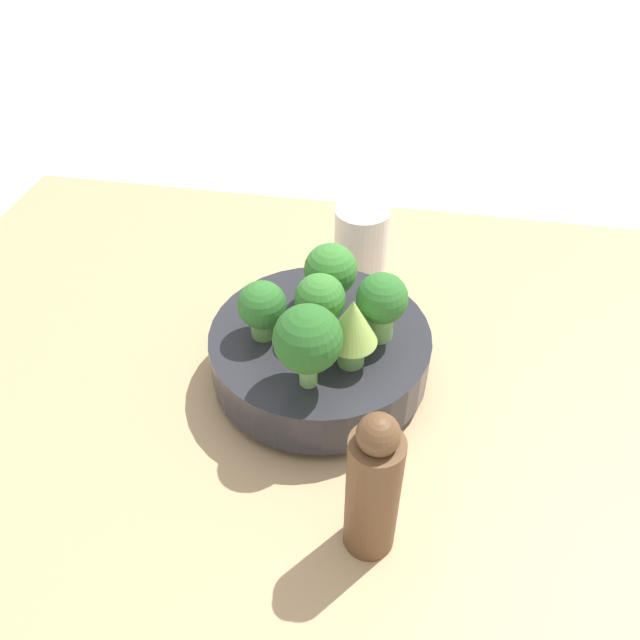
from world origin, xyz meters
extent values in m
plane|color=silver|center=(0.00, 0.00, 0.00)|extent=(6.00, 6.00, 0.00)
cube|color=tan|center=(0.00, 0.00, 0.02)|extent=(1.12, 0.78, 0.04)
cylinder|color=#28282D|center=(-0.01, 0.01, 0.05)|extent=(0.11, 0.11, 0.01)
cylinder|color=#28282D|center=(-0.01, 0.01, 0.09)|extent=(0.25, 0.25, 0.06)
cylinder|color=#7AB256|center=(-0.01, 0.01, 0.13)|extent=(0.02, 0.02, 0.03)
sphere|color=#387A2D|center=(-0.01, 0.01, 0.16)|extent=(0.06, 0.06, 0.06)
cylinder|color=#7AB256|center=(-0.08, 0.00, 0.13)|extent=(0.03, 0.03, 0.03)
sphere|color=#2D6B28|center=(-0.08, 0.00, 0.17)|extent=(0.06, 0.06, 0.06)
cylinder|color=#609347|center=(-0.05, 0.05, 0.13)|extent=(0.03, 0.03, 0.03)
cone|color=#93B751|center=(-0.05, 0.05, 0.17)|extent=(0.05, 0.05, 0.05)
cylinder|color=#7AB256|center=(-0.01, 0.08, 0.13)|extent=(0.02, 0.02, 0.04)
sphere|color=#286023|center=(-0.01, 0.08, 0.17)|extent=(0.07, 0.07, 0.07)
cylinder|color=#6BA34C|center=(-0.01, -0.05, 0.13)|extent=(0.02, 0.02, 0.02)
sphere|color=#387A2D|center=(-0.01, -0.05, 0.16)|extent=(0.06, 0.06, 0.06)
cylinder|color=#609347|center=(0.05, 0.02, 0.12)|extent=(0.03, 0.03, 0.02)
sphere|color=#2D6B28|center=(0.05, 0.02, 0.16)|extent=(0.05, 0.05, 0.05)
cylinder|color=silver|center=(-0.03, -0.23, 0.09)|extent=(0.08, 0.08, 0.09)
cylinder|color=brown|center=(-0.09, 0.20, 0.12)|extent=(0.05, 0.05, 0.15)
sphere|color=brown|center=(-0.09, 0.20, 0.20)|extent=(0.04, 0.04, 0.04)
camera|label=1|loc=(-0.10, 0.51, 0.59)|focal=35.00mm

